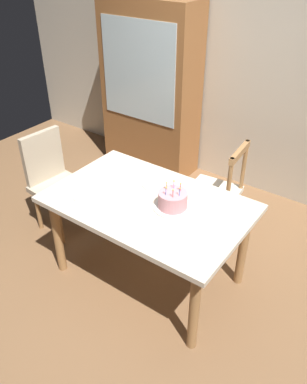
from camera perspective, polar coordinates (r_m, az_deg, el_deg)
name	(u,v)px	position (r m, az deg, el deg)	size (l,w,h in m)	color
ground	(149,274)	(3.37, -0.71, -11.95)	(6.40, 6.40, 0.00)	brown
back_wall	(259,69)	(4.15, 15.19, 17.04)	(6.40, 0.10, 2.60)	beige
dining_table	(148,211)	(2.93, -0.79, -2.87)	(1.49, 0.94, 0.76)	beige
birthday_cake	(173,201)	(2.78, 2.83, -1.28)	(0.28, 0.28, 0.20)	silver
plate_near_celebrant	(88,195)	(2.97, -9.62, -0.49)	(0.22, 0.22, 0.01)	white
plate_far_side	(156,185)	(3.05, 0.43, 1.07)	(0.22, 0.22, 0.01)	white
fork_near_celebrant	(72,190)	(3.07, -11.92, 0.34)	(0.18, 0.02, 0.01)	silver
fork_far_side	(142,178)	(3.15, -1.75, 2.09)	(0.18, 0.02, 0.01)	silver
chair_spindle_back	(216,193)	(3.54, 9.08, -0.20)	(0.48, 0.48, 0.95)	beige
chair_upholstered	(53,177)	(3.71, -14.51, 2.11)	(0.48, 0.48, 0.95)	tan
china_cabinet	(150,89)	(4.52, -0.46, 14.82)	(1.10, 0.45, 1.90)	brown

